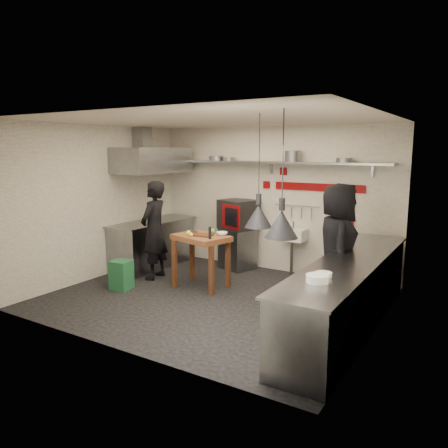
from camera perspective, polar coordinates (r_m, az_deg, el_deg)
The scene contains 47 objects.
floor at distance 7.10m, azimuth -1.44°, elevation -9.73°, with size 5.00×5.00×0.00m, color black.
ceiling at distance 6.70m, azimuth -1.54°, elevation 13.46°, with size 5.00×5.00×0.00m, color silver.
wall_back at distance 8.58m, azimuth 6.21°, elevation 3.23°, with size 5.00×0.04×2.80m, color silver.
wall_front at distance 5.16m, azimuth -14.35°, elevation -1.36°, with size 5.00×0.04×2.80m, color silver.
wall_left at distance 8.38m, azimuth -15.97°, elevation 2.76°, with size 0.04×4.20×2.80m, color silver.
wall_right at distance 5.80m, azimuth 19.67°, elevation -0.41°, with size 0.04×4.20×2.80m, color silver.
red_band_horiz at distance 8.17m, azimuth 12.22°, elevation 4.72°, with size 1.70×0.02×0.14m, color #6C0608.
red_band_vert at distance 8.05m, azimuth 16.12°, elevation 1.04°, with size 0.14×0.02×1.10m, color #6C0608.
red_tile_a at distance 8.41m, azimuth 7.77°, elevation 6.83°, with size 0.14×0.02×0.14m, color #6C0608.
red_tile_b at distance 8.58m, azimuth 5.58°, elevation 5.12°, with size 0.14×0.02×0.14m, color #6C0608.
back_shelf at distance 8.37m, azimuth 5.76°, elevation 8.02°, with size 4.60×0.34×0.04m, color slate.
shelf_bracket_left at distance 9.48m, azimuth -4.31°, elevation 7.64°, with size 0.04×0.06×0.24m, color slate.
shelf_bracket_mid at distance 8.51m, azimuth 6.20°, elevation 7.37°, with size 0.04×0.06×0.24m, color slate.
shelf_bracket_right at distance 7.88m, azimuth 18.85°, elevation 6.72°, with size 0.04×0.06×0.24m, color slate.
pan_far_left at distance 8.94m, azimuth -1.02°, elevation 8.59°, with size 0.29×0.29×0.09m, color slate.
pan_mid_left at distance 8.78m, azimuth 0.64°, elevation 8.51°, with size 0.24×0.24×0.07m, color slate.
stock_pot at distance 8.16m, azimuth 8.95°, elevation 8.75°, with size 0.29×0.29×0.20m, color slate.
pan_right at distance 7.84m, azimuth 15.44°, elevation 8.05°, with size 0.27×0.27×0.08m, color slate.
oven_stand at distance 8.73m, azimuth 1.77°, elevation -3.27°, with size 0.59×0.53×0.80m, color slate.
combi_oven at distance 8.63m, azimuth 1.90°, elevation 1.25°, with size 0.64×0.60×0.58m, color black.
oven_door at distance 8.35m, azimuth 0.91°, elevation 0.96°, with size 0.49×0.03×0.46m, color #6C0608.
oven_glass at distance 8.31m, azimuth 0.92°, elevation 0.92°, with size 0.34×0.02×0.34m, color black.
hand_sink at distance 8.29m, azimuth 9.02°, elevation -1.40°, with size 0.46×0.34×0.22m, color white.
sink_tap at distance 8.26m, azimuth 9.06°, elevation -0.17°, with size 0.03×0.03×0.14m, color slate.
sink_drain at distance 8.35m, azimuth 8.84°, elevation -4.40°, with size 0.06×0.06×0.66m, color slate.
utensil_rail at distance 8.33m, azimuth 9.50°, elevation 2.41°, with size 0.02×0.02×0.90m, color slate.
counter_right at distance 6.11m, azimuth 15.91°, elevation -8.91°, with size 0.70×3.80×0.90m, color slate.
counter_right_top at distance 5.98m, azimuth 16.12°, elevation -4.68°, with size 0.76×3.90×0.03m, color slate.
plate_stack at distance 4.90m, azimuth 12.09°, elevation -6.98°, with size 0.24×0.24×0.09m, color white.
small_bowl_right at distance 5.14m, azimuth 12.82°, elevation -6.44°, with size 0.20×0.20×0.05m, color white.
counter_left at distance 9.04m, azimuth -9.27°, elevation -2.62°, with size 0.70×1.90×0.90m, color slate.
counter_left_top at distance 8.95m, azimuth -9.36°, elevation 0.29°, with size 0.76×2.00×0.03m, color slate.
extractor_hood at distance 8.80m, azimuth -9.33°, elevation 8.22°, with size 0.78×1.60×0.50m, color slate.
hood_duct at distance 8.97m, azimuth -10.63°, elevation 10.77°, with size 0.28×0.28×0.50m, color slate.
green_bin at distance 7.69m, azimuth -13.26°, elevation -6.48°, with size 0.31×0.31×0.50m, color #1F5D35.
prep_table at distance 7.54m, azimuth -2.99°, elevation -4.90°, with size 0.92×0.64×0.92m, color brown, non-canonical shape.
cutting_board at distance 7.39m, azimuth -2.87°, elevation -1.45°, with size 0.34×0.24×0.03m, color #532D19.
pepper_mill at distance 7.10m, azimuth -1.85°, elevation -1.18°, with size 0.05×0.05×0.20m, color black.
lemon_a at distance 7.44m, azimuth -4.65°, elevation -1.17°, with size 0.09×0.09×0.09m, color yellow.
lemon_b at distance 7.31m, azimuth -4.31°, elevation -1.38°, with size 0.07×0.07×0.07m, color yellow.
veg_ball at distance 7.52m, azimuth -1.54°, elevation -0.95°, with size 0.10×0.10×0.10m, color #5C963F.
steel_tray at distance 7.72m, azimuth -4.17°, elevation -0.96°, with size 0.18×0.12×0.03m, color slate.
bowl at distance 7.41m, azimuth -0.27°, elevation -1.27°, with size 0.19×0.19×0.06m, color white.
heat_lamp_near at distance 5.49m, azimuth 4.60°, elevation 6.87°, with size 0.35×0.35×1.41m, color black, non-canonical shape.
heat_lamp_far at distance 4.87m, azimuth 7.66°, elevation 6.41°, with size 0.38×0.38×1.42m, color black, non-canonical shape.
chef_left at distance 8.07m, azimuth -9.13°, elevation -0.81°, with size 0.66×0.43×1.81m, color black.
chef_right at distance 6.68m, azimuth 14.61°, elevation -2.90°, with size 0.92×0.60×1.88m, color black.
Camera 1 is at (3.66, -5.60, 2.37)m, focal length 35.00 mm.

